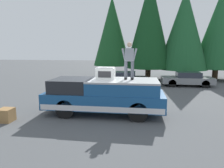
% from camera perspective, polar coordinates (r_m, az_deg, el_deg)
% --- Properties ---
extents(ground_plane, '(90.00, 90.00, 0.00)m').
position_cam_1_polar(ground_plane, '(9.89, -1.46, -8.01)').
color(ground_plane, '#4C4F51').
extents(pickup_truck, '(2.01, 5.54, 1.65)m').
position_cam_1_polar(pickup_truck, '(9.49, -2.17, -3.31)').
color(pickup_truck, navy).
rests_on(pickup_truck, ground).
extents(compressor_unit, '(0.65, 0.84, 0.56)m').
position_cam_1_polar(compressor_unit, '(9.37, -1.80, 3.07)').
color(compressor_unit, silver).
rests_on(compressor_unit, pickup_truck).
extents(person_on_truck_bed, '(0.29, 0.72, 1.69)m').
position_cam_1_polar(person_on_truck_bed, '(9.28, 4.90, 6.84)').
color(person_on_truck_bed, '#4C515B').
rests_on(person_on_truck_bed, pickup_truck).
extents(parked_car_grey, '(1.64, 4.10, 1.16)m').
position_cam_1_polar(parked_car_grey, '(17.86, 20.48, 1.31)').
color(parked_car_grey, gray).
rests_on(parked_car_grey, ground).
extents(parked_car_black, '(1.64, 4.10, 1.16)m').
position_cam_1_polar(parked_car_black, '(17.08, 3.13, 1.56)').
color(parked_car_black, black).
rests_on(parked_car_black, ground).
extents(wooden_crate, '(0.56, 0.56, 0.56)m').
position_cam_1_polar(wooden_crate, '(9.71, -27.73, -7.77)').
color(wooden_crate, olive).
rests_on(wooden_crate, ground).
extents(conifer_far_left, '(4.46, 4.46, 8.47)m').
position_cam_1_polar(conifer_far_left, '(22.68, 27.93, 13.18)').
color(conifer_far_left, '#4C3826').
rests_on(conifer_far_left, ground).
extents(conifer_left, '(4.77, 4.77, 8.70)m').
position_cam_1_polar(conifer_left, '(21.31, 19.69, 14.24)').
color(conifer_left, '#4C3826').
rests_on(conifer_left, ground).
extents(conifer_center_left, '(4.48, 4.48, 9.89)m').
position_cam_1_polar(conifer_center_left, '(20.99, 10.53, 16.47)').
color(conifer_center_left, '#4C3826').
rests_on(conifer_center_left, ground).
extents(conifer_center_right, '(3.82, 3.82, 8.26)m').
position_cam_1_polar(conifer_center_right, '(21.33, 0.04, 14.57)').
color(conifer_center_right, '#4C3826').
rests_on(conifer_center_right, ground).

